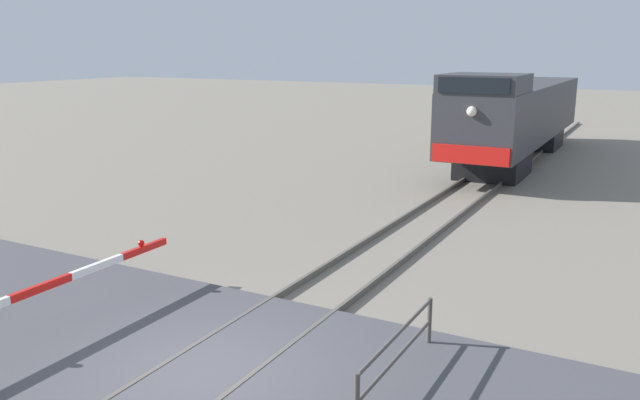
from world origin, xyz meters
name	(u,v)px	position (x,y,z in m)	size (l,w,h in m)	color
ground_plane	(204,379)	(0.00, 0.00, 0.00)	(160.00, 160.00, 0.00)	gray
rail_track_left	(168,365)	(-0.72, 0.00, 0.07)	(0.08, 80.00, 0.15)	#59544C
rail_track_right	(241,386)	(0.72, 0.00, 0.07)	(0.08, 80.00, 0.15)	#59544C
road_surface	(204,375)	(0.00, 0.00, 0.07)	(36.00, 6.27, 0.14)	#47474C
locomotive	(517,115)	(0.00, 22.70, 2.12)	(2.92, 16.20, 4.15)	black
guard_railing	(398,350)	(2.77, 1.19, 0.63)	(0.08, 3.00, 0.95)	#4C4742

